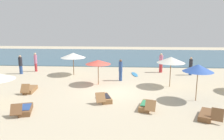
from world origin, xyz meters
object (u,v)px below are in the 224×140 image
object	(u,v)px
lounger_4	(105,98)
person_2	(36,62)
lounger_1	(146,106)
surfboard	(135,74)
umbrella_2	(73,55)
umbrella_4	(171,60)
person_4	(21,65)
lounger_6	(25,109)
lounger_3	(207,115)
person_1	(161,63)
person_3	(121,70)
umbrella_1	(98,62)
person_0	(191,66)
lounger_0	(30,89)
umbrella_3	(198,68)

from	to	relation	value
lounger_4	person_2	size ratio (longest dim) A/B	0.96
lounger_1	person_2	bearing A→B (deg)	137.34
surfboard	umbrella_2	bearing A→B (deg)	-175.71
umbrella_4	person_4	distance (m)	13.85
lounger_6	person_4	xyz separation A→B (m)	(-4.51, 9.19, 0.73)
surfboard	lounger_3	bearing A→B (deg)	-70.76
lounger_3	person_1	world-z (taller)	person_1
lounger_3	person_2	distance (m)	16.89
lounger_1	person_2	world-z (taller)	person_2
lounger_3	lounger_4	distance (m)	5.95
lounger_4	surfboard	world-z (taller)	lounger_4
lounger_3	person_1	distance (m)	10.87
person_3	person_4	distance (m)	9.74
umbrella_4	person_2	xyz separation A→B (m)	(-12.36, 4.71, -1.10)
umbrella_2	lounger_3	xyz separation A→B (m)	(9.07, -9.22, -1.67)
person_4	surfboard	xyz separation A→B (m)	(10.81, 0.33, -0.87)
umbrella_4	person_3	world-z (taller)	umbrella_4
person_2	surfboard	distance (m)	9.90
umbrella_1	lounger_1	world-z (taller)	umbrella_1
person_3	person_0	bearing A→B (deg)	20.98
lounger_3	person_4	distance (m)	16.99
lounger_1	lounger_3	size ratio (longest dim) A/B	1.02
person_3	lounger_1	bearing A→B (deg)	-75.32
person_1	lounger_1	bearing A→B (deg)	-102.88
person_2	surfboard	xyz separation A→B (m)	(9.82, -0.86, -0.93)
umbrella_1	person_1	distance (m)	7.39
person_1	person_2	distance (m)	12.41
umbrella_2	surfboard	world-z (taller)	umbrella_2
umbrella_1	lounger_0	xyz separation A→B (m)	(-4.61, -2.21, -1.63)
umbrella_2	lounger_6	world-z (taller)	umbrella_2
lounger_6	person_1	distance (m)	13.91
lounger_4	person_3	bearing A→B (deg)	80.41
lounger_3	surfboard	world-z (taller)	lounger_3
umbrella_4	lounger_3	world-z (taller)	umbrella_4
lounger_6	person_1	world-z (taller)	person_1
person_2	surfboard	world-z (taller)	person_2
umbrella_1	person_0	xyz separation A→B (m)	(8.15, 3.80, -0.95)
umbrella_4	person_2	size ratio (longest dim) A/B	1.23
umbrella_3	person_1	world-z (taller)	umbrella_3
umbrella_1	umbrella_4	bearing A→B (deg)	-2.31
umbrella_1	person_2	xyz separation A→B (m)	(-6.84, 4.49, -0.84)
person_3	person_1	bearing A→B (deg)	41.91
person_2	person_4	size ratio (longest dim) A/B	1.04
umbrella_3	umbrella_4	bearing A→B (deg)	108.21
umbrella_1	person_3	size ratio (longest dim) A/B	1.09
person_0	person_4	xyz separation A→B (m)	(-15.98, -0.51, 0.05)
lounger_1	person_1	world-z (taller)	person_1
person_1	person_4	xyz separation A→B (m)	(-13.39, -1.49, -0.05)
lounger_0	lounger_4	xyz separation A→B (m)	(5.46, -1.55, 0.01)
person_2	person_4	xyz separation A→B (m)	(-0.99, -1.19, -0.06)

